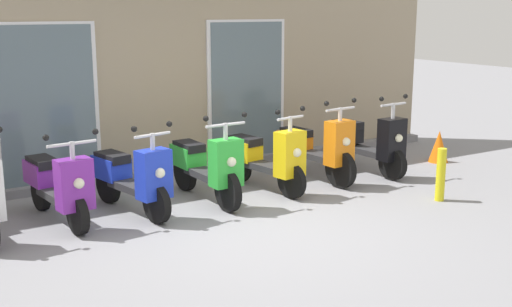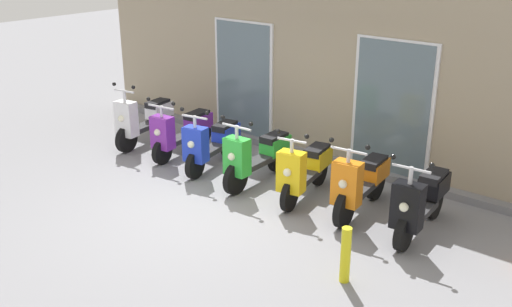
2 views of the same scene
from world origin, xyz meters
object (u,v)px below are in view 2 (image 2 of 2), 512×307
Objects in this scene: scooter_purple at (182,131)px; curb_bollard at (346,255)px; scooter_black at (421,201)px; scooter_white at (143,119)px; scooter_blue at (212,142)px; scooter_yellow at (305,169)px; scooter_green at (257,155)px; scooter_orange at (361,182)px.

scooter_purple is 4.82m from curb_bollard.
scooter_purple is 1.00× the size of scooter_black.
curb_bollard is at bearing -16.92° from scooter_white.
scooter_black is 2.27× the size of curb_bollard.
scooter_purple is 2.27× the size of curb_bollard.
scooter_white reaches higher than scooter_purple.
scooter_yellow is (1.94, -0.00, 0.02)m from scooter_blue.
scooter_yellow is at bearing -2.53° from scooter_purple.
scooter_purple is at bearing 3.97° from scooter_white.
scooter_blue is 3.79m from scooter_black.
scooter_yellow is at bearing -0.87° from scooter_white.
curb_bollard is at bearing -31.36° from scooter_green.
scooter_black reaches higher than scooter_green.
scooter_blue is 3.97m from curb_bollard.
scooter_yellow is (2.80, -0.12, 0.02)m from scooter_purple.
scooter_yellow is (3.77, -0.06, -0.02)m from scooter_white.
scooter_white is 1.00× the size of scooter_blue.
scooter_purple reaches higher than curb_bollard.
scooter_yellow is 0.98× the size of scooter_black.
scooter_white is at bearing -179.71° from scooter_orange.
curb_bollard is (5.46, -1.66, -0.15)m from scooter_white.
curb_bollard is (3.63, -1.61, -0.11)m from scooter_blue.
curb_bollard is at bearing -95.63° from scooter_black.
scooter_green is 2.78m from scooter_black.
curb_bollard is (4.49, -1.73, -0.11)m from scooter_purple.
scooter_white is 0.94× the size of scooter_green.
scooter_blue reaches higher than scooter_purple.
scooter_black is at bearing -1.16° from scooter_purple.
scooter_green reaches higher than scooter_yellow.
scooter_black is (3.79, 0.02, 0.02)m from scooter_blue.
scooter_green is 3.07m from curb_bollard.
scooter_orange reaches higher than curb_bollard.
scooter_blue is at bearing -1.63° from scooter_white.
scooter_purple is 2.80m from scooter_yellow.
scooter_yellow is at bearing 136.54° from curb_bollard.
scooter_purple is at bearing 158.97° from curb_bollard.
scooter_yellow is at bearing -179.09° from scooter_black.
scooter_purple is 0.87m from scooter_blue.
scooter_orange is (0.92, 0.08, 0.00)m from scooter_yellow.
scooter_orange is 1.03× the size of scooter_black.
scooter_black is (0.94, -0.05, 0.00)m from scooter_orange.
scooter_orange reaches higher than scooter_blue.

